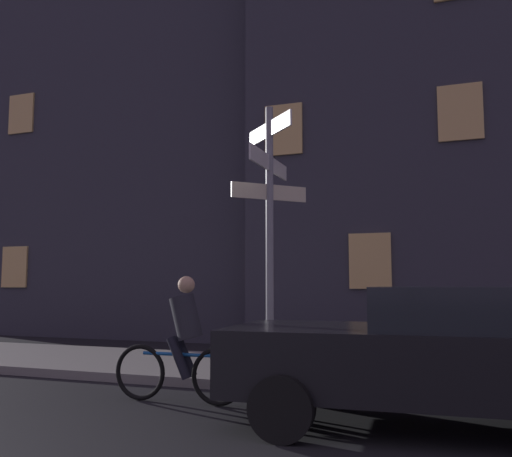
# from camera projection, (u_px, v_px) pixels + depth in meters

# --- Properties ---
(sidewalk_kerb) EXTENTS (40.00, 2.95, 0.14)m
(sidewalk_kerb) POSITION_uv_depth(u_px,v_px,m) (223.00, 368.00, 9.43)
(sidewalk_kerb) COLOR gray
(sidewalk_kerb) RESTS_ON ground_plane
(signpost) EXTENTS (1.02, 1.75, 4.13)m
(signpost) POSITION_uv_depth(u_px,v_px,m) (270.00, 211.00, 8.50)
(signpost) COLOR gray
(signpost) RESTS_ON sidewalk_kerb
(car_far_trailing) EXTENTS (4.53, 2.17, 1.48)m
(car_far_trailing) POSITION_uv_depth(u_px,v_px,m) (443.00, 353.00, 5.75)
(car_far_trailing) COLOR black
(car_far_trailing) RESTS_ON ground_plane
(cyclist) EXTENTS (1.82, 0.33, 1.61)m
(cyclist) POSITION_uv_depth(u_px,v_px,m) (182.00, 344.00, 7.05)
(cyclist) COLOR black
(cyclist) RESTS_ON ground_plane
(building_left_block) EXTENTS (10.34, 8.97, 16.87)m
(building_left_block) POSITION_uv_depth(u_px,v_px,m) (202.00, 89.00, 19.70)
(building_left_block) COLOR #383842
(building_left_block) RESTS_ON ground_plane
(building_right_block) EXTENTS (9.67, 7.04, 12.26)m
(building_right_block) POSITION_uv_depth(u_px,v_px,m) (458.00, 112.00, 14.92)
(building_right_block) COLOR #383842
(building_right_block) RESTS_ON ground_plane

